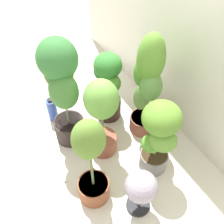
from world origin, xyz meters
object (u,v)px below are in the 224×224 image
(potted_plant_back_right, at_px, (158,134))
(potted_plant_center, at_px, (101,112))
(floor_fan, at_px, (141,188))
(potted_plant_back_center, at_px, (147,83))
(nutrient_bottle, at_px, (52,110))
(potted_plant_front_left, at_px, (62,87))
(potted_plant_back_left, at_px, (107,84))
(potted_plant_front_right, at_px, (90,161))
(cell_phone, at_px, (58,178))

(potted_plant_back_right, bearing_deg, potted_plant_center, -145.42)
(floor_fan, bearing_deg, potted_plant_back_center, 169.60)
(nutrient_bottle, bearing_deg, potted_plant_front_left, 9.77)
(potted_plant_back_left, xyz_separation_m, potted_plant_front_right, (0.65, -0.51, 0.06))
(potted_plant_back_center, bearing_deg, floor_fan, -36.98)
(floor_fan, relative_size, nutrient_bottle, 1.62)
(potted_plant_back_right, relative_size, nutrient_bottle, 2.78)
(potted_plant_back_left, relative_size, potted_plant_front_left, 0.69)
(potted_plant_back_right, bearing_deg, potted_plant_back_left, -177.73)
(potted_plant_back_right, distance_m, potted_plant_front_right, 0.53)
(potted_plant_front_right, bearing_deg, potted_plant_front_left, 172.26)
(potted_plant_center, bearing_deg, potted_plant_front_left, -141.60)
(potted_plant_back_right, height_order, potted_plant_center, potted_plant_center)
(potted_plant_back_right, distance_m, potted_plant_front_left, 0.79)
(potted_plant_back_right, relative_size, potted_plant_back_center, 0.72)
(potted_plant_back_left, xyz_separation_m, potted_plant_back_center, (0.31, 0.19, 0.17))
(potted_plant_center, distance_m, potted_plant_front_left, 0.35)
(potted_plant_front_left, bearing_deg, potted_plant_back_right, 36.13)
(cell_phone, relative_size, nutrient_bottle, 0.56)
(potted_plant_back_left, bearing_deg, potted_plant_front_left, -81.17)
(cell_phone, bearing_deg, nutrient_bottle, -112.16)
(potted_plant_front_left, bearing_deg, potted_plant_back_center, 68.52)
(potted_plant_front_right, height_order, floor_fan, potted_plant_front_right)
(potted_plant_back_left, relative_size, nutrient_bottle, 2.72)
(potted_plant_center, height_order, cell_phone, potted_plant_center)
(cell_phone, bearing_deg, potted_plant_back_center, -176.66)
(cell_phone, bearing_deg, potted_plant_front_right, 125.13)
(potted_plant_back_left, bearing_deg, potted_plant_back_center, 31.30)
(potted_plant_front_left, bearing_deg, potted_plant_back_left, 98.83)
(potted_plant_front_left, distance_m, cell_phone, 0.75)
(floor_fan, bearing_deg, potted_plant_center, -157.07)
(cell_phone, bearing_deg, potted_plant_back_left, -152.80)
(cell_phone, distance_m, floor_fan, 0.73)
(potted_plant_front_right, xyz_separation_m, floor_fan, (0.27, 0.23, -0.17))
(potted_plant_back_center, relative_size, potted_plant_front_left, 0.98)
(potted_plant_center, xyz_separation_m, floor_fan, (0.61, -0.04, -0.17))
(potted_plant_back_left, bearing_deg, potted_plant_front_right, -37.99)
(potted_plant_center, relative_size, potted_plant_front_right, 0.90)
(potted_plant_front_right, xyz_separation_m, cell_phone, (-0.25, -0.19, -0.45))
(potted_plant_center, xyz_separation_m, nutrient_bottle, (-0.53, -0.24, -0.34))
(potted_plant_center, distance_m, nutrient_bottle, 0.67)
(potted_plant_back_left, xyz_separation_m, potted_plant_front_left, (0.07, -0.43, 0.22))
(potted_plant_front_left, relative_size, nutrient_bottle, 3.95)
(potted_plant_center, height_order, potted_plant_front_left, potted_plant_front_left)
(potted_plant_front_right, relative_size, potted_plant_front_left, 0.84)
(potted_plant_center, relative_size, floor_fan, 1.84)
(potted_plant_back_center, relative_size, nutrient_bottle, 3.86)
(potted_plant_center, distance_m, potted_plant_front_right, 0.43)
(potted_plant_front_left, relative_size, cell_phone, 7.03)
(potted_plant_center, height_order, nutrient_bottle, potted_plant_center)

